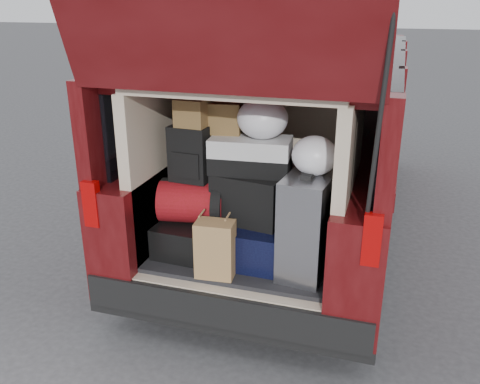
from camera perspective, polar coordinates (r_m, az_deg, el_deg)
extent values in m
plane|color=#38383A|center=(3.76, -0.24, -15.49)|extent=(80.00, 80.00, 0.00)
cylinder|color=black|center=(4.17, -9.46, -6.62)|extent=(0.24, 0.64, 0.64)
cylinder|color=black|center=(3.80, 13.69, -9.91)|extent=(0.24, 0.64, 0.64)
cylinder|color=black|center=(7.07, 2.35, 5.27)|extent=(0.24, 0.64, 0.64)
cylinder|color=black|center=(6.86, 15.75, 3.99)|extent=(0.24, 0.64, 0.64)
cube|color=black|center=(5.41, 6.31, -0.53)|extent=(1.90, 4.85, 0.08)
cube|color=#4B090A|center=(5.46, -1.63, 4.67)|extent=(0.33, 4.85, 0.80)
cube|color=#4B090A|center=(5.19, 15.04, 3.07)|extent=(0.33, 4.85, 0.80)
cube|color=#4B090A|center=(5.06, 6.99, 15.14)|extent=(1.82, 4.46, 0.10)
cube|color=black|center=(5.23, -3.09, 12.25)|extent=(0.12, 4.25, 0.68)
cube|color=black|center=(4.92, 16.92, 10.83)|extent=(0.12, 4.25, 0.68)
cube|color=black|center=(3.30, -1.78, -12.76)|extent=(1.86, 0.16, 0.22)
cube|color=#990505|center=(3.33, -16.29, -1.27)|extent=(0.10, 0.06, 0.30)
cube|color=#990505|center=(2.83, 14.61, -5.18)|extent=(0.10, 0.06, 0.30)
cube|color=black|center=(3.70, 1.03, -6.57)|extent=(1.24, 1.05, 0.06)
cube|color=#C1B095|center=(3.69, -8.81, 3.27)|extent=(0.08, 1.05, 1.15)
cube|color=#C1B095|center=(3.36, 11.99, 1.22)|extent=(0.08, 1.05, 1.15)
cube|color=#C1B095|center=(3.98, 3.31, 4.77)|extent=(1.34, 0.06, 1.15)
cube|color=#C1B095|center=(3.32, 1.16, 12.26)|extent=(1.34, 1.05, 0.06)
cylinder|color=black|center=(2.55, 15.35, 7.00)|extent=(0.02, 0.90, 0.76)
cube|color=black|center=(3.82, 1.00, -9.82)|extent=(1.24, 1.05, 0.55)
cube|color=black|center=(3.65, -5.31, -4.65)|extent=(0.43, 0.58, 0.22)
cube|color=black|center=(3.54, 1.38, -5.08)|extent=(0.50, 0.61, 0.26)
cube|color=silver|center=(3.25, 7.57, -3.74)|extent=(0.33, 0.47, 0.67)
cube|color=#A9754C|center=(3.25, -2.80, -6.43)|extent=(0.26, 0.17, 0.38)
cube|color=maroon|center=(3.52, -5.37, -1.10)|extent=(0.49, 0.36, 0.29)
cube|color=black|center=(3.40, 1.01, -0.66)|extent=(0.50, 0.35, 0.33)
cube|color=black|center=(3.44, -5.64, 4.28)|extent=(0.28, 0.18, 0.38)
cube|color=silver|center=(3.35, 1.19, 4.15)|extent=(0.55, 0.32, 0.24)
cube|color=olive|center=(3.37, -5.42, 8.86)|extent=(0.21, 0.17, 0.18)
cube|color=olive|center=(3.42, -1.59, 8.35)|extent=(0.23, 0.20, 0.21)
ellipsoid|color=white|center=(3.27, 2.54, 8.24)|extent=(0.35, 0.33, 0.26)
ellipsoid|color=white|center=(3.12, 8.37, 4.07)|extent=(0.32, 0.30, 0.24)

